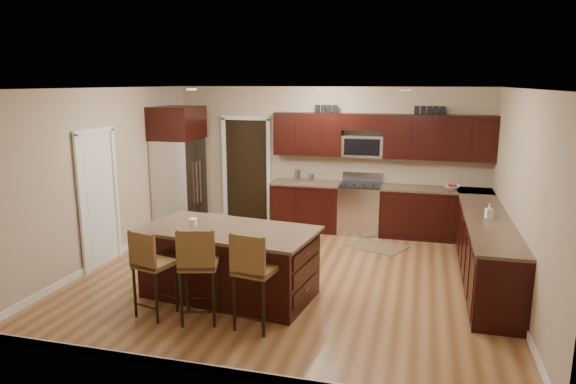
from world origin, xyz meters
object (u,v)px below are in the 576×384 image
(island, at_px, (230,264))
(stool_left, at_px, (150,264))
(stool_mid, at_px, (198,264))
(range, at_px, (360,208))
(stool_right, at_px, (253,270))
(refrigerator, at_px, (179,168))

(island, height_order, stool_left, stool_left)
(stool_mid, bearing_deg, stool_left, 164.44)
(range, bearing_deg, stool_left, -115.21)
(island, bearing_deg, stool_left, -121.05)
(stool_mid, relative_size, stool_right, 1.01)
(range, relative_size, stool_mid, 0.95)
(range, bearing_deg, refrigerator, -167.04)
(stool_left, xyz_separation_m, stool_right, (1.29, -0.01, 0.05))
(range, relative_size, stool_left, 1.03)
(stool_mid, height_order, stool_right, stool_mid)
(island, bearing_deg, refrigerator, 135.06)
(range, height_order, stool_right, stool_right)
(range, height_order, island, range)
(stool_right, bearing_deg, stool_left, -171.31)
(range, height_order, stool_left, range)
(stool_mid, bearing_deg, stool_right, -15.24)
(stool_left, xyz_separation_m, stool_mid, (0.62, -0.00, 0.05))
(refrigerator, bearing_deg, stool_mid, -60.57)
(island, height_order, stool_mid, stool_mid)
(stool_mid, height_order, refrigerator, refrigerator)
(range, relative_size, refrigerator, 0.47)
(island, bearing_deg, range, 76.25)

